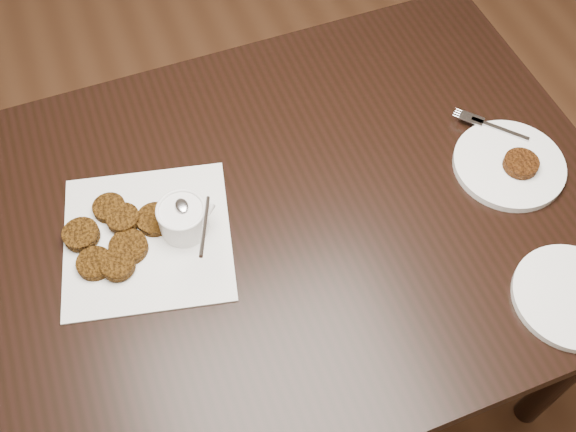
{
  "coord_description": "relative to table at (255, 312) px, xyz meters",
  "views": [
    {
      "loc": [
        -0.23,
        -0.54,
        1.79
      ],
      "look_at": [
        -0.0,
        0.05,
        0.8
      ],
      "focal_mm": 41.38,
      "sensor_mm": 36.0,
      "label": 1
    }
  ],
  "objects": [
    {
      "name": "floor",
      "position": [
        0.07,
        -0.09,
        -0.38
      ],
      "size": [
        4.0,
        4.0,
        0.0
      ],
      "primitive_type": "plane",
      "color": "#56321D",
      "rests_on": "ground"
    },
    {
      "name": "table",
      "position": [
        0.0,
        0.0,
        0.0
      ],
      "size": [
        1.41,
        0.91,
        0.75
      ],
      "primitive_type": "cube",
      "color": "black",
      "rests_on": "floor"
    },
    {
      "name": "napkin",
      "position": [
        -0.18,
        0.04,
        0.38
      ],
      "size": [
        0.36,
        0.36,
        0.0
      ],
      "primitive_type": "cube",
      "rotation": [
        0.0,
        0.0,
        -0.22
      ],
      "color": "silver",
      "rests_on": "table"
    },
    {
      "name": "sauce_ramekin",
      "position": [
        -0.11,
        0.03,
        0.44
      ],
      "size": [
        0.13,
        0.13,
        0.12
      ],
      "primitive_type": null,
      "rotation": [
        0.0,
        0.0,
        0.11
      ],
      "color": "white",
      "rests_on": "napkin"
    },
    {
      "name": "patty_cluster",
      "position": [
        -0.22,
        0.05,
        0.39
      ],
      "size": [
        0.26,
        0.26,
        0.02
      ],
      "primitive_type": null,
      "rotation": [
        0.0,
        0.0,
        0.14
      ],
      "color": "#63390D",
      "rests_on": "napkin"
    },
    {
      "name": "plate_with_patty",
      "position": [
        0.52,
        -0.06,
        0.39
      ],
      "size": [
        0.3,
        0.3,
        0.03
      ],
      "primitive_type": null,
      "rotation": [
        0.0,
        0.0,
        -0.85
      ],
      "color": "white",
      "rests_on": "table"
    },
    {
      "name": "plate_empty",
      "position": [
        0.47,
        -0.34,
        0.38
      ],
      "size": [
        0.25,
        0.25,
        0.01
      ],
      "primitive_type": "cylinder",
      "rotation": [
        0.0,
        0.0,
        -0.28
      ],
      "color": "white",
      "rests_on": "table"
    }
  ]
}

